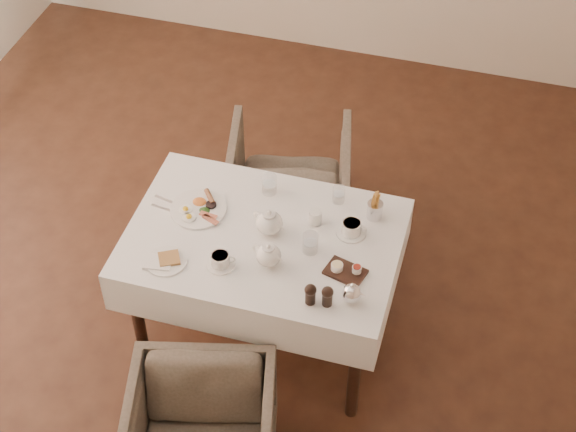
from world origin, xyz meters
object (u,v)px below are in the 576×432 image
(table, at_px, (264,253))
(teapot_centre, at_px, (269,221))
(breakfast_plate, at_px, (199,208))
(armchair_far, at_px, (290,183))

(table, xyz_separation_m, teapot_centre, (0.02, 0.04, 0.19))
(table, bearing_deg, breakfast_plate, 166.35)
(table, height_order, teapot_centre, teapot_centre)
(armchair_far, bearing_deg, teapot_centre, 86.63)
(table, distance_m, teapot_centre, 0.19)
(breakfast_plate, xyz_separation_m, teapot_centre, (0.37, -0.05, 0.06))
(table, relative_size, armchair_far, 1.85)
(armchair_far, height_order, teapot_centre, teapot_centre)
(armchair_far, height_order, breakfast_plate, breakfast_plate)
(breakfast_plate, relative_size, teapot_centre, 1.58)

